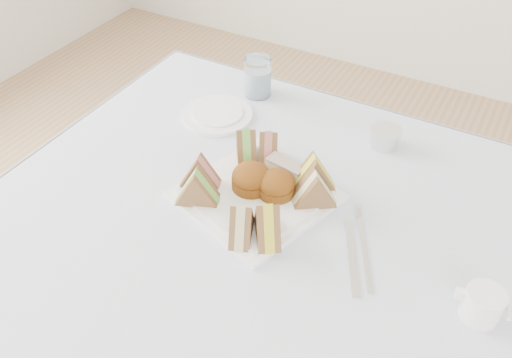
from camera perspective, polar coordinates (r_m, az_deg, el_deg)
The scene contains 20 objects.
table at distance 1.31m, azimuth -1.21°, elevation -16.67°, with size 0.90×0.90×0.74m, color brown.
tablecloth at distance 1.01m, azimuth -1.51°, elevation -5.30°, with size 1.02×1.02×0.01m, color white.
serving_plate at distance 1.07m, azimuth 0.00°, elevation -1.79°, with size 0.26×0.26×0.01m, color white.
sandwich_fl_a at distance 1.06m, azimuth -5.96°, elevation 0.83°, with size 0.08×0.04×0.07m, color brown, non-canonical shape.
sandwich_fl_b at distance 1.03m, azimuth -6.24°, elevation -0.76°, with size 0.08×0.04×0.08m, color brown, non-canonical shape.
sandwich_fr_a at distance 0.95m, azimuth 1.23°, elevation -4.36°, with size 0.09×0.04×0.08m, color brown, non-canonical shape.
sandwich_fr_b at distance 0.96m, azimuth -1.55°, elevation -4.43°, with size 0.08×0.04×0.07m, color brown, non-canonical shape.
sandwich_bl_a at distance 1.12m, azimuth -1.04°, elevation 3.71°, with size 0.08×0.04×0.07m, color brown, non-canonical shape.
sandwich_bl_b at distance 1.12m, azimuth 1.32°, elevation 3.58°, with size 0.08×0.04×0.07m, color brown, non-canonical shape.
sandwich_br_a at distance 1.02m, azimuth 6.20°, elevation -0.96°, with size 0.08×0.04×0.08m, color brown, non-canonical shape.
sandwich_br_b at distance 1.06m, azimuth 6.06°, elevation 0.77°, with size 0.09×0.04×0.08m, color brown, non-canonical shape.
scone_left at distance 1.06m, azimuth -0.51°, elevation 0.10°, with size 0.08×0.08×0.05m, color maroon.
scone_right at distance 1.04m, azimuth 2.15°, elevation -0.60°, with size 0.07×0.07×0.05m, color maroon.
pastry_slice at distance 1.09m, azimuth 3.16°, elevation 0.99°, with size 0.08×0.03×0.04m, color #C6B796.
side_plate at distance 1.29m, azimuth -4.06°, elevation 6.75°, with size 0.17×0.17×0.01m, color white.
water_glass at distance 1.35m, azimuth 0.19°, elevation 10.69°, with size 0.07×0.07×0.10m, color white.
tea_strainer at distance 1.22m, azimuth 13.43°, elevation 4.20°, with size 0.07×0.07×0.04m, color silver.
knife at distance 0.98m, azimuth 10.09°, elevation -7.98°, with size 0.01×0.18×0.00m, color silver.
fork at distance 0.99m, azimuth 11.38°, elevation -7.65°, with size 0.01×0.17×0.00m, color silver.
creamer_jug at distance 0.94m, azimuth 22.75°, elevation -12.09°, with size 0.06×0.06×0.05m, color white.
Camera 1 is at (0.36, -0.60, 1.47)m, focal length 38.00 mm.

